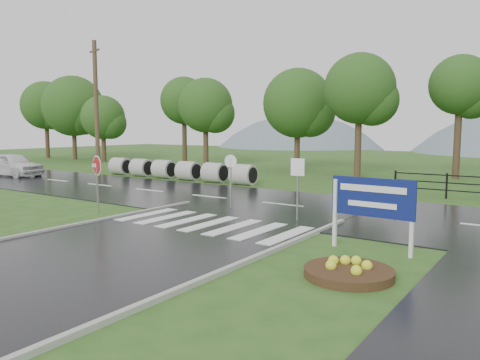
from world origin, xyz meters
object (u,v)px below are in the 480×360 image
Objects in this scene: estate_billboard at (372,201)px; car_white at (13,176)px; culvert_pipes at (176,170)px; stop_sign at (97,170)px.

car_white is (-26.66, 5.14, -1.37)m from estate_billboard.
car_white is at bearing -153.91° from culvert_pipes.
stop_sign is at bearing -61.96° from culvert_pipes.
stop_sign is 10.67m from estate_billboard.
stop_sign is at bearing -177.41° from estate_billboard.
stop_sign is 1.05× the size of estate_billboard.
culvert_pipes is 5.18× the size of estate_billboard.
estate_billboard is 27.18m from car_white.
culvert_pipes is 2.49× the size of car_white.
stop_sign is 17.05m from car_white.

